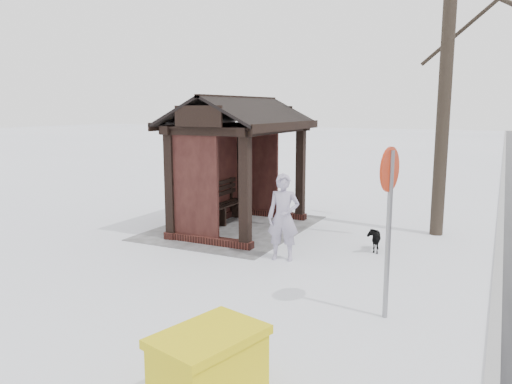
# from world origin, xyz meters

# --- Properties ---
(ground) EXTENTS (120.00, 120.00, 0.00)m
(ground) POSITION_xyz_m (0.00, 0.00, 0.00)
(ground) COLOR white
(ground) RESTS_ON ground
(kerb) EXTENTS (120.00, 0.15, 0.06)m
(kerb) POSITION_xyz_m (0.00, 5.50, 0.01)
(kerb) COLOR gray
(kerb) RESTS_ON ground
(trampled_patch) EXTENTS (4.20, 3.20, 0.02)m
(trampled_patch) POSITION_xyz_m (0.00, -0.20, 0.01)
(trampled_patch) COLOR gray
(trampled_patch) RESTS_ON ground
(bus_shelter) EXTENTS (3.60, 2.40, 3.09)m
(bus_shelter) POSITION_xyz_m (0.00, -0.16, 2.17)
(bus_shelter) COLOR #3A1915
(bus_shelter) RESTS_ON ground
(pedestrian) EXTENTS (0.52, 0.67, 1.63)m
(pedestrian) POSITION_xyz_m (1.79, 1.85, 0.82)
(pedestrian) COLOR #9991AA
(pedestrian) RESTS_ON ground
(dog) EXTENTS (0.67, 0.43, 0.52)m
(dog) POSITION_xyz_m (0.47, 3.24, 0.26)
(dog) COLOR black
(dog) RESTS_ON ground
(grit_bin) EXTENTS (1.17, 0.94, 0.79)m
(grit_bin) POSITION_xyz_m (6.48, 3.12, 0.40)
(grit_bin) COLOR gold
(grit_bin) RESTS_ON ground
(road_sign) EXTENTS (0.59, 0.14, 2.33)m
(road_sign) POSITION_xyz_m (3.59, 4.13, 1.68)
(road_sign) COLOR gray
(road_sign) RESTS_ON ground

